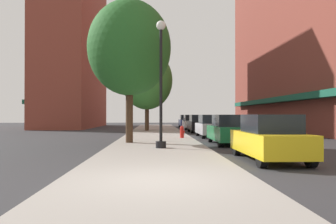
{
  "coord_description": "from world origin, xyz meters",
  "views": [
    {
      "loc": [
        -0.07,
        -7.78,
        1.64
      ],
      "look_at": [
        1.12,
        23.82,
        1.92
      ],
      "focal_mm": 35.51,
      "sensor_mm": 36.0,
      "label": 1
    }
  ],
  "objects": [
    {
      "name": "fire_hydrant",
      "position": [
        1.7,
        14.3,
        0.52
      ],
      "size": [
        0.33,
        0.26,
        0.79
      ],
      "color": "red",
      "rests_on": "sidewalk_slab"
    },
    {
      "name": "building_right_brick",
      "position": [
        14.99,
        22.0,
        12.2
      ],
      "size": [
        6.8,
        40.0,
        24.44
      ],
      "color": "brown",
      "rests_on": "ground"
    },
    {
      "name": "ground_plane",
      "position": [
        4.0,
        18.0,
        0.0
      ],
      "size": [
        90.0,
        90.0,
        0.0
      ],
      "primitive_type": "plane",
      "color": "#2D2D30"
    },
    {
      "name": "tree_mid",
      "position": [
        -1.52,
        10.61,
        5.35
      ],
      "size": [
        4.6,
        4.6,
        7.89
      ],
      "color": "#422D1E",
      "rests_on": "sidewalk_slab"
    },
    {
      "name": "car_white",
      "position": [
        4.0,
        29.9,
        0.81
      ],
      "size": [
        1.8,
        4.3,
        1.66
      ],
      "rotation": [
        0.0,
        0.0,
        0.02
      ],
      "color": "black",
      "rests_on": "ground"
    },
    {
      "name": "sidewalk_slab",
      "position": [
        0.0,
        19.0,
        0.06
      ],
      "size": [
        4.8,
        50.0,
        0.12
      ],
      "primitive_type": "cube",
      "color": "gray",
      "rests_on": "ground"
    },
    {
      "name": "car_black",
      "position": [
        4.0,
        23.35,
        0.81
      ],
      "size": [
        1.8,
        4.3,
        1.66
      ],
      "rotation": [
        0.0,
        0.0,
        0.01
      ],
      "color": "black",
      "rests_on": "ground"
    },
    {
      "name": "car_silver",
      "position": [
        4.0,
        16.55,
        0.81
      ],
      "size": [
        1.8,
        4.3,
        1.66
      ],
      "rotation": [
        0.0,
        0.0,
        -0.01
      ],
      "color": "black",
      "rests_on": "ground"
    },
    {
      "name": "car_blue",
      "position": [
        4.0,
        35.94,
        0.81
      ],
      "size": [
        1.8,
        4.3,
        1.66
      ],
      "rotation": [
        0.0,
        0.0,
        -0.03
      ],
      "color": "black",
      "rests_on": "ground"
    },
    {
      "name": "car_green",
      "position": [
        4.0,
        10.49,
        0.81
      ],
      "size": [
        1.8,
        4.3,
        1.66
      ],
      "rotation": [
        0.0,
        0.0,
        -0.04
      ],
      "color": "black",
      "rests_on": "ground"
    },
    {
      "name": "tree_near",
      "position": [
        -0.91,
        24.71,
        5.04
      ],
      "size": [
        5.01,
        5.01,
        7.81
      ],
      "color": "#422D1E",
      "rests_on": "sidewalk_slab"
    },
    {
      "name": "lamppost",
      "position": [
        0.18,
        7.58,
        3.2
      ],
      "size": [
        0.48,
        0.48,
        5.9
      ],
      "color": "black",
      "rests_on": "sidewalk_slab"
    },
    {
      "name": "building_far_background",
      "position": [
        -11.01,
        37.0,
        10.95
      ],
      "size": [
        6.8,
        18.0,
        21.94
      ],
      "color": "brown",
      "rests_on": "ground"
    },
    {
      "name": "car_yellow",
      "position": [
        4.0,
        3.96,
        0.81
      ],
      "size": [
        1.8,
        4.3,
        1.66
      ],
      "rotation": [
        0.0,
        0.0,
        0.02
      ],
      "color": "black",
      "rests_on": "ground"
    },
    {
      "name": "parking_meter_near",
      "position": [
        2.05,
        16.9,
        0.95
      ],
      "size": [
        0.14,
        0.09,
        1.31
      ],
      "color": "slate",
      "rests_on": "sidewalk_slab"
    }
  ]
}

